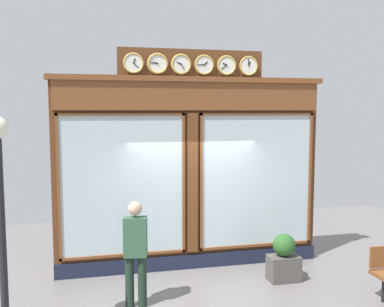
{
  "coord_description": "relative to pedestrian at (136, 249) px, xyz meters",
  "views": [
    {
      "loc": [
        1.82,
        7.96,
        3.09
      ],
      "look_at": [
        0.0,
        0.0,
        2.27
      ],
      "focal_mm": 39.99,
      "sensor_mm": 36.0,
      "label": 1
    }
  ],
  "objects": [
    {
      "name": "pedestrian",
      "position": [
        0.0,
        0.0,
        0.0
      ],
      "size": [
        0.4,
        0.29,
        1.69
      ],
      "color": "#1C2F21",
      "rests_on": "ground_plane"
    },
    {
      "name": "planter_shrub",
      "position": [
        -2.72,
        -0.45,
        -0.27
      ],
      "size": [
        0.41,
        0.41,
        0.41
      ],
      "primitive_type": "sphere",
      "color": "#285623",
      "rests_on": "planter_box"
    },
    {
      "name": "planter_box",
      "position": [
        -2.72,
        -0.45,
        -0.7
      ],
      "size": [
        0.56,
        0.36,
        0.46
      ],
      "primitive_type": "cube",
      "color": "#4C4742",
      "rests_on": "ground_plane"
    },
    {
      "name": "street_lamp",
      "position": [
        1.77,
        0.79,
        1.11
      ],
      "size": [
        0.28,
        0.28,
        3.02
      ],
      "color": "black",
      "rests_on": "ground_plane"
    },
    {
      "name": "shop_facade",
      "position": [
        -1.23,
        -1.55,
        0.98
      ],
      "size": [
        5.3,
        0.42,
        4.24
      ],
      "color": "#5B3319",
      "rests_on": "ground_plane"
    }
  ]
}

